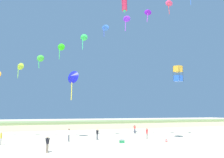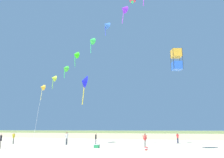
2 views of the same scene
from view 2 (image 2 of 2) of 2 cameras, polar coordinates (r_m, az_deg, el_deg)
ground_plane at (r=20.70m, az=-18.53°, el=-17.09°), size 240.00×240.00×0.00m
dune_ridge at (r=56.20m, az=6.37°, el=-13.14°), size 120.00×12.59×1.71m
person_near_left at (r=38.17m, az=15.51°, el=-13.36°), size 0.47×0.36×1.49m
person_near_right at (r=29.23m, az=-25.18°, el=-13.08°), size 0.44×0.47×1.62m
person_mid_center at (r=37.80m, az=-22.59°, el=-12.81°), size 0.22×0.56×1.60m
person_far_left at (r=28.46m, az=7.94°, el=-14.15°), size 0.53×0.33×1.60m
person_far_right at (r=32.26m, az=-3.92°, el=-14.02°), size 0.34×0.51×1.55m
person_far_center at (r=33.67m, az=-10.85°, el=-13.62°), size 0.38×0.55×1.69m
kite_banner_string at (r=34.80m, az=0.80°, el=14.24°), size 35.13×16.10×25.86m
large_kite_low_lead at (r=26.80m, az=15.28°, el=4.52°), size 1.33×1.33×2.31m
large_kite_high_solo at (r=36.77m, az=-6.81°, el=-0.65°), size 2.05×2.16×4.64m
beach_cooler at (r=27.53m, az=-3.71°, el=-15.80°), size 0.58×0.41×0.46m
beach_ball at (r=24.72m, az=8.20°, el=-16.22°), size 0.36×0.36×0.36m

